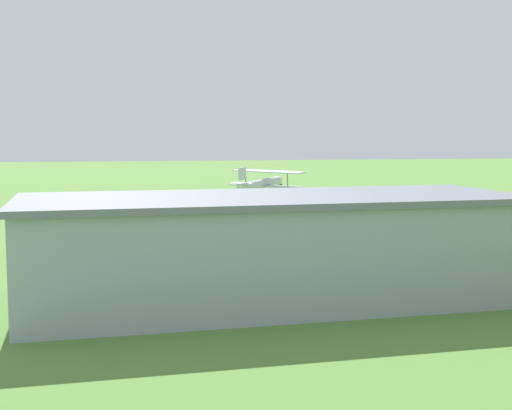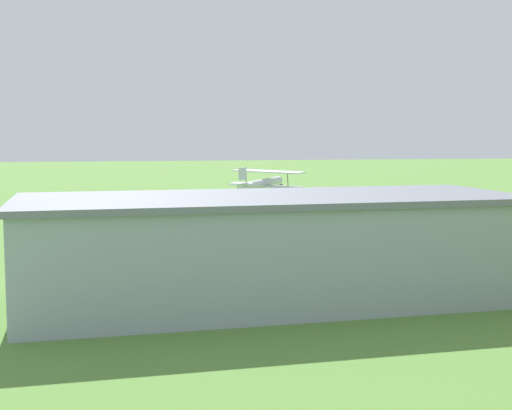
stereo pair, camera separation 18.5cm
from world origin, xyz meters
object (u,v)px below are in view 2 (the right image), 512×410
(person_watching_takeoff, at_px, (294,238))
(car_blue, at_px, (385,243))
(person_at_fence_line, at_px, (52,249))
(person_beside_truck, at_px, (327,243))
(hangar, at_px, (272,248))
(person_by_parked_cars, at_px, (356,238))
(person_walking_on_apron, at_px, (239,245))
(biplane, at_px, (262,182))
(car_silver, at_px, (64,255))

(person_watching_takeoff, bearing_deg, car_blue, 146.23)
(person_at_fence_line, distance_m, person_beside_truck, 21.60)
(hangar, distance_m, person_watching_takeoff, 19.38)
(person_at_fence_line, bearing_deg, person_by_parked_cars, -178.50)
(person_walking_on_apron, distance_m, person_beside_truck, 7.12)
(person_by_parked_cars, relative_size, person_watching_takeoff, 0.95)
(person_watching_takeoff, bearing_deg, person_at_fence_line, 4.28)
(hangar, relative_size, biplane, 3.27)
(hangar, distance_m, person_walking_on_apron, 16.06)
(hangar, relative_size, person_at_fence_line, 18.38)
(hangar, distance_m, person_beside_truck, 17.27)
(car_silver, bearing_deg, hangar, 133.25)
(hangar, bearing_deg, car_silver, -46.75)
(person_walking_on_apron, bearing_deg, person_at_fence_line, -3.76)
(biplane, height_order, person_watching_takeoff, biplane)
(hangar, relative_size, person_beside_truck, 16.98)
(person_walking_on_apron, height_order, person_beside_truck, person_beside_truck)
(biplane, bearing_deg, person_by_parked_cars, 105.32)
(person_by_parked_cars, xyz_separation_m, person_watching_takeoff, (5.28, -0.81, 0.05))
(person_beside_truck, bearing_deg, car_silver, 5.44)
(car_silver, distance_m, person_at_fence_line, 3.80)
(car_silver, bearing_deg, person_beside_truck, -174.56)
(hangar, relative_size, person_walking_on_apron, 18.68)
(person_walking_on_apron, distance_m, person_at_fence_line, 14.49)
(biplane, xyz_separation_m, person_at_fence_line, (20.28, 17.38, -3.72))
(biplane, bearing_deg, person_beside_truck, 93.79)
(hangar, bearing_deg, person_by_parked_cars, -122.99)
(biplane, distance_m, person_by_parked_cars, 17.74)
(hangar, xyz_separation_m, person_watching_takeoff, (-6.06, -18.28, -2.20))
(hangar, bearing_deg, person_watching_takeoff, -108.35)
(car_blue, bearing_deg, person_walking_on_apron, -9.37)
(biplane, height_order, car_blue, biplane)
(person_beside_truck, bearing_deg, person_by_parked_cars, -144.92)
(biplane, distance_m, person_watching_takeoff, 16.35)
(car_blue, xyz_separation_m, person_walking_on_apron, (11.60, -1.91, -0.12))
(hangar, relative_size, car_blue, 6.44)
(car_silver, xyz_separation_m, person_watching_takeoff, (-18.47, -5.09, -0.00))
(car_blue, relative_size, person_by_parked_cars, 2.77)
(biplane, height_order, person_by_parked_cars, biplane)
(car_blue, xyz_separation_m, person_at_fence_line, (26.06, -2.87, -0.10))
(car_blue, relative_size, car_silver, 0.94)
(car_silver, xyz_separation_m, person_walking_on_apron, (-13.34, -2.68, -0.09))
(person_by_parked_cars, distance_m, person_watching_takeoff, 5.34)
(biplane, relative_size, car_silver, 1.85)
(person_by_parked_cars, bearing_deg, person_watching_takeoff, -8.75)
(hangar, height_order, biplane, biplane)
(hangar, height_order, person_by_parked_cars, hangar)
(person_by_parked_cars, relative_size, person_beside_truck, 0.95)
(hangar, height_order, car_silver, hangar)
(car_silver, height_order, person_beside_truck, person_beside_truck)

